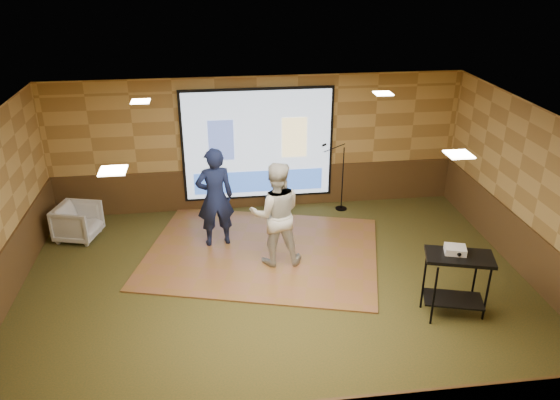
{
  "coord_description": "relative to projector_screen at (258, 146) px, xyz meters",
  "views": [
    {
      "loc": [
        -0.99,
        -7.85,
        5.42
      ],
      "look_at": [
        0.16,
        0.97,
        1.3
      ],
      "focal_mm": 35.0,
      "sensor_mm": 36.0,
      "label": 1
    }
  ],
  "objects": [
    {
      "name": "banquet_chair",
      "position": [
        -3.78,
        -0.99,
        -1.11
      ],
      "size": [
        0.98,
        0.97,
        0.73
      ],
      "primitive_type": "imported",
      "rotation": [
        0.0,
        0.0,
        1.3
      ],
      "color": "gray",
      "rests_on": "ground"
    },
    {
      "name": "player_right",
      "position": [
        0.09,
        -2.47,
        -0.45
      ],
      "size": [
        0.99,
        0.78,
        1.99
      ],
      "primitive_type": "imported",
      "rotation": [
        0.0,
        0.0,
        3.11
      ],
      "color": "beige",
      "rests_on": "dance_floor"
    },
    {
      "name": "projector",
      "position": [
        2.68,
        -4.32,
        -0.33
      ],
      "size": [
        0.39,
        0.35,
        0.11
      ],
      "primitive_type": "cube",
      "rotation": [
        0.0,
        0.0,
        -0.3
      ],
      "color": "white",
      "rests_on": "av_table"
    },
    {
      "name": "duffel_bag",
      "position": [
        0.4,
        -0.19,
        -1.32
      ],
      "size": [
        0.54,
        0.42,
        0.3
      ],
      "primitive_type": "cube",
      "rotation": [
        0.0,
        0.0,
        0.2
      ],
      "color": "black",
      "rests_on": "ground"
    },
    {
      "name": "projector_screen",
      "position": [
        0.0,
        0.0,
        0.0
      ],
      "size": [
        3.32,
        0.06,
        2.52
      ],
      "color": "black",
      "rests_on": "room_shell"
    },
    {
      "name": "ground",
      "position": [
        0.0,
        -3.44,
        -1.47
      ],
      "size": [
        9.0,
        9.0,
        0.0
      ],
      "primitive_type": "plane",
      "color": "#343C1B",
      "rests_on": "ground"
    },
    {
      "name": "dance_floor",
      "position": [
        -0.14,
        -2.08,
        -1.46
      ],
      "size": [
        5.15,
        4.42,
        0.03
      ],
      "primitive_type": "cube",
      "rotation": [
        0.0,
        0.0,
        -0.27
      ],
      "color": "brown",
      "rests_on": "ground"
    },
    {
      "name": "downlight_nw",
      "position": [
        -2.2,
        -1.64,
        1.5
      ],
      "size": [
        0.32,
        0.32,
        0.02
      ],
      "primitive_type": "cube",
      "color": "#F8E0BA",
      "rests_on": "room_shell"
    },
    {
      "name": "room_shell",
      "position": [
        0.0,
        -3.44,
        0.62
      ],
      "size": [
        9.04,
        7.04,
        3.02
      ],
      "color": "tan",
      "rests_on": "ground"
    },
    {
      "name": "wainscot_back",
      "position": [
        0.0,
        0.04,
        -1.0
      ],
      "size": [
        9.0,
        0.04,
        0.95
      ],
      "primitive_type": "cube",
      "color": "#523A1B",
      "rests_on": "ground"
    },
    {
      "name": "mic_stand",
      "position": [
        1.79,
        -0.35,
        -0.98
      ],
      "size": [
        0.63,
        0.26,
        1.6
      ],
      "rotation": [
        0.0,
        0.0,
        0.08
      ],
      "color": "black",
      "rests_on": "ground"
    },
    {
      "name": "av_table",
      "position": [
        2.73,
        -4.41,
        -0.69
      ],
      "size": [
        1.03,
        0.54,
        1.09
      ],
      "rotation": [
        0.0,
        0.0,
        -0.28
      ],
      "color": "black",
      "rests_on": "ground"
    },
    {
      "name": "downlight_sw",
      "position": [
        -2.2,
        -4.94,
        1.5
      ],
      "size": [
        0.32,
        0.32,
        0.02
      ],
      "primitive_type": "cube",
      "color": "#F8E0BA",
      "rests_on": "room_shell"
    },
    {
      "name": "downlight_se",
      "position": [
        2.2,
        -4.94,
        1.5
      ],
      "size": [
        0.32,
        0.32,
        0.02
      ],
      "primitive_type": "cube",
      "color": "#F8E0BA",
      "rests_on": "room_shell"
    },
    {
      "name": "wainscot_right",
      "position": [
        4.48,
        -3.44,
        -1.0
      ],
      "size": [
        0.04,
        7.0,
        0.95
      ],
      "primitive_type": "cube",
      "color": "#523A1B",
      "rests_on": "ground"
    },
    {
      "name": "downlight_ne",
      "position": [
        2.2,
        -1.64,
        1.5
      ],
      "size": [
        0.32,
        0.32,
        0.02
      ],
      "primitive_type": "cube",
      "color": "#F8E0BA",
      "rests_on": "room_shell"
    },
    {
      "name": "player_left",
      "position": [
        -0.99,
        -1.62,
        -0.44
      ],
      "size": [
        0.8,
        0.59,
        2.01
      ],
      "primitive_type": "imported",
      "rotation": [
        0.0,
        0.0,
        3.3
      ],
      "color": "#151E44",
      "rests_on": "dance_floor"
    },
    {
      "name": "wainscot_left",
      "position": [
        -4.48,
        -3.44,
        -1.0
      ],
      "size": [
        0.04,
        7.0,
        0.95
      ],
      "primitive_type": "cube",
      "color": "#523A1B",
      "rests_on": "ground"
    }
  ]
}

